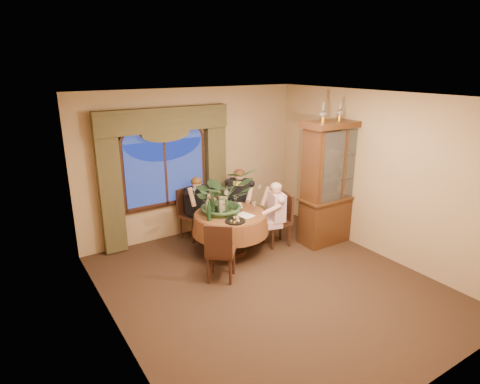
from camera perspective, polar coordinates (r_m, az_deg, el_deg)
floor at (r=6.29m, az=4.22°, el=-13.00°), size 5.00×5.00×0.00m
wall_back at (r=7.75m, az=-6.69°, el=4.17°), size 4.50×0.00×4.50m
wall_right at (r=7.23m, az=18.92°, el=2.31°), size 0.00×5.00×5.00m
ceiling at (r=5.42m, az=4.90°, el=13.36°), size 5.00×5.00×0.00m
window at (r=7.48m, az=-10.55°, el=2.69°), size 1.62×0.10×1.32m
arched_transom at (r=7.32m, az=-10.89°, el=8.59°), size 1.60×0.06×0.44m
drapery_left at (r=7.16m, az=-17.95°, el=0.42°), size 0.38×0.14×2.32m
drapery_right at (r=7.90m, az=-3.45°, el=2.86°), size 0.38×0.14×2.32m
swag_valance at (r=7.22m, az=-10.74°, el=10.08°), size 2.45×0.16×0.42m
dining_table at (r=7.07m, az=-1.37°, el=-5.87°), size 1.41×1.41×0.75m
china_cabinet at (r=7.55m, az=13.30°, el=1.32°), size 1.40×0.55×2.26m
oil_lamp_left at (r=7.02m, az=11.77°, el=11.06°), size 0.11×0.11×0.34m
oil_lamp_center at (r=7.30m, az=14.03°, el=11.15°), size 0.11×0.11×0.34m
oil_lamp_right at (r=7.59m, az=16.12°, el=11.22°), size 0.11×0.11×0.34m
chair_right at (r=7.38m, az=5.30°, el=-4.01°), size 0.49×0.49×0.96m
chair_back_right at (r=7.85m, az=-0.18°, el=-2.57°), size 0.59×0.59×0.96m
chair_back at (r=7.67m, az=-6.71°, el=-3.19°), size 0.52×0.52×0.96m
chair_front_left at (r=6.22m, az=-2.72°, el=-8.31°), size 0.59×0.59×0.96m
person_pink at (r=7.26m, az=5.17°, el=-3.26°), size 0.50×0.53×1.23m
person_back at (r=7.59m, az=-6.18°, el=-2.31°), size 0.53×0.50×1.23m
person_scarf at (r=7.77m, az=-0.06°, el=-1.37°), size 0.64×0.64×1.32m
stoneware_vase at (r=6.95m, az=-2.63°, el=-1.77°), size 0.15×0.15×0.27m
centerpiece_plant at (r=6.81m, az=-2.53°, el=2.48°), size 1.07×1.19×0.93m
olive_bowl at (r=6.86m, az=-0.95°, el=-3.01°), size 0.17×0.17×0.05m
cheese_platter at (r=6.55m, az=-0.68°, el=-4.17°), size 0.33×0.33×0.02m
wine_bottle_0 at (r=6.72m, az=-3.95°, el=-2.25°), size 0.07×0.07×0.33m
wine_bottle_1 at (r=6.79m, az=-4.58°, el=-2.03°), size 0.07×0.07×0.33m
wine_bottle_2 at (r=6.81m, az=-2.80°, el=-1.96°), size 0.07×0.07×0.33m
wine_bottle_3 at (r=6.88m, az=-3.94°, el=-1.76°), size 0.07×0.07×0.33m
wine_bottle_4 at (r=6.57m, az=-4.44°, el=-2.74°), size 0.07×0.07×0.33m
tasting_paper_0 at (r=6.83m, az=0.73°, el=-3.31°), size 0.27×0.34×0.00m
tasting_paper_1 at (r=7.28m, az=-0.54°, el=-1.95°), size 0.32×0.36×0.00m
wine_glass_person_pink at (r=7.03m, az=2.04°, el=-1.94°), size 0.07×0.07×0.18m
wine_glass_person_back at (r=7.19m, az=-3.90°, el=-1.49°), size 0.07×0.07×0.18m
wine_glass_person_scarf at (r=7.30m, az=-0.70°, el=-1.16°), size 0.07×0.07×0.18m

